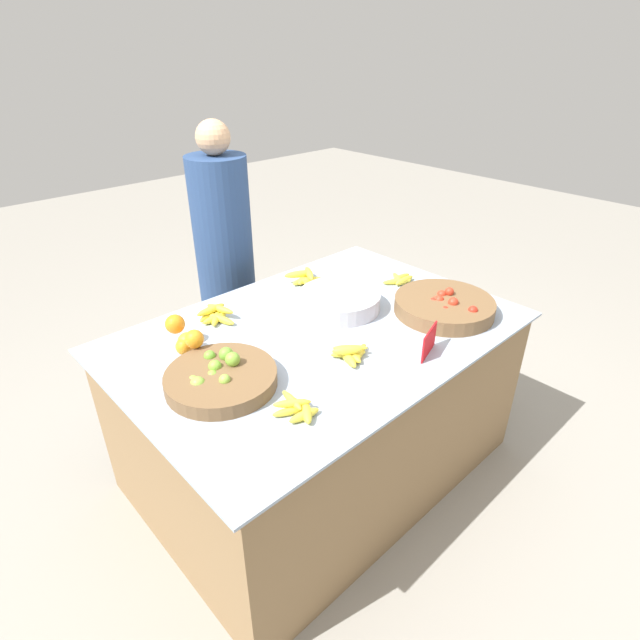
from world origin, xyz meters
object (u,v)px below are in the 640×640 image
price_sign (429,342)px  vendor_person (227,274)px  metal_bowl (339,301)px  lime_bowl (221,378)px  tomato_basket (444,306)px

price_sign → vendor_person: size_ratio=0.10×
vendor_person → metal_bowl: bearing=-84.5°
metal_bowl → price_sign: (-0.02, -0.51, 0.02)m
lime_bowl → tomato_basket: bearing=-12.4°
metal_bowl → lime_bowl: bearing=-170.3°
price_sign → lime_bowl: bearing=132.9°
price_sign → tomato_basket: bearing=6.9°
lime_bowl → vendor_person: bearing=55.6°
tomato_basket → lime_bowl: bearing=167.6°
lime_bowl → price_sign: 0.81m
metal_bowl → vendor_person: 0.83m
tomato_basket → vendor_person: 1.24m
lime_bowl → vendor_person: size_ratio=0.26×
price_sign → vendor_person: 1.34m
lime_bowl → vendor_person: vendor_person is taller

